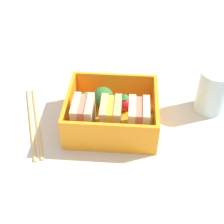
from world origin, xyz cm
name	(u,v)px	position (x,y,z in cm)	size (l,w,h in cm)	color
ground_plane	(112,127)	(0.00, 0.00, -1.00)	(120.00, 120.00, 2.00)	beige
bento_tray	(112,121)	(0.00, 0.00, 0.60)	(15.48, 13.85, 1.20)	orange
bento_rim	(112,108)	(0.00, 0.00, 3.65)	(15.48, 13.85, 4.90)	orange
sandwich_left	(139,118)	(-4.56, 2.71, 4.02)	(3.37, 5.42, 5.65)	beige
sandwich_center_left	(111,117)	(0.00, 2.71, 4.02)	(3.37, 5.42, 5.65)	tan
sandwich_center	(83,116)	(4.56, 2.71, 4.02)	(3.37, 5.42, 5.65)	beige
carrot_stick_far_left	(141,107)	(-5.07, -2.69, 1.93)	(1.45, 1.45, 4.63)	orange
strawberry_left	(124,103)	(-1.97, -2.62, 2.73)	(2.81, 2.81, 3.41)	red
broccoli_floret	(103,98)	(1.78, -2.33, 3.86)	(3.83, 3.83, 4.66)	#98BF5E
strawberry_far_left	(87,101)	(4.75, -2.57, 2.81)	(2.97, 2.97, 3.57)	red
chopstick_pair	(34,121)	(14.05, 0.71, 0.35)	(7.86, 18.40, 0.70)	#D9B26F
drinking_glass	(213,91)	(-17.90, -5.42, 4.10)	(5.60, 5.60, 8.19)	silver
folded_napkin	(117,75)	(0.00, -14.90, 0.20)	(14.65, 9.17, 0.40)	silver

